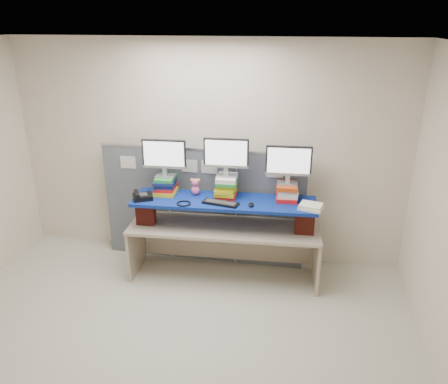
% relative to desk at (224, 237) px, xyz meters
% --- Properties ---
extents(room, '(5.00, 4.00, 2.80)m').
position_rel_desk_xyz_m(room, '(-0.35, -1.41, 0.85)').
color(room, beige).
rests_on(room, ground).
extents(cubicle_partition, '(2.60, 0.06, 1.53)m').
position_rel_desk_xyz_m(cubicle_partition, '(-0.35, 0.37, 0.22)').
color(cubicle_partition, '#4B5058').
rests_on(cubicle_partition, ground).
extents(desk, '(2.29, 0.78, 0.69)m').
position_rel_desk_xyz_m(desk, '(0.00, 0.00, 0.00)').
color(desk, tan).
rests_on(desk, ground).
extents(brick_pier_left, '(0.23, 0.13, 0.30)m').
position_rel_desk_xyz_m(brick_pier_left, '(-0.93, -0.10, 0.29)').
color(brick_pier_left, maroon).
rests_on(brick_pier_left, desk).
extents(brick_pier_right, '(0.23, 0.13, 0.30)m').
position_rel_desk_xyz_m(brick_pier_right, '(0.94, 0.00, 0.29)').
color(brick_pier_right, maroon).
rests_on(brick_pier_right, desk).
extents(blue_board, '(2.16, 0.65, 0.04)m').
position_rel_desk_xyz_m(blue_board, '(-0.00, 0.00, 0.46)').
color(blue_board, navy).
rests_on(blue_board, brick_pier_left).
extents(book_stack_left, '(0.27, 0.32, 0.21)m').
position_rel_desk_xyz_m(book_stack_left, '(-0.73, 0.08, 0.58)').
color(book_stack_left, gold).
rests_on(book_stack_left, blue_board).
extents(book_stack_center, '(0.26, 0.32, 0.25)m').
position_rel_desk_xyz_m(book_stack_center, '(0.01, 0.12, 0.61)').
color(book_stack_center, red).
rests_on(book_stack_center, blue_board).
extents(book_stack_right, '(0.26, 0.31, 0.19)m').
position_rel_desk_xyz_m(book_stack_right, '(0.72, 0.16, 0.57)').
color(book_stack_right, red).
rests_on(book_stack_right, blue_board).
extents(monitor_left, '(0.52, 0.16, 0.45)m').
position_rel_desk_xyz_m(monitor_left, '(-0.73, 0.08, 0.95)').
color(monitor_left, '#9A9B9F').
rests_on(monitor_left, book_stack_left).
extents(monitor_center, '(0.52, 0.16, 0.45)m').
position_rel_desk_xyz_m(monitor_center, '(0.00, 0.12, 0.99)').
color(monitor_center, '#9A9B9F').
rests_on(monitor_center, book_stack_center).
extents(monitor_right, '(0.52, 0.16, 0.45)m').
position_rel_desk_xyz_m(monitor_right, '(0.71, 0.16, 0.92)').
color(monitor_right, '#9A9B9F').
rests_on(monitor_right, book_stack_right).
extents(keyboard, '(0.43, 0.21, 0.03)m').
position_rel_desk_xyz_m(keyboard, '(-0.02, -0.12, 0.49)').
color(keyboard, black).
rests_on(keyboard, blue_board).
extents(mouse, '(0.10, 0.12, 0.03)m').
position_rel_desk_xyz_m(mouse, '(0.33, -0.11, 0.49)').
color(mouse, black).
rests_on(mouse, blue_board).
extents(desk_phone, '(0.28, 0.27, 0.09)m').
position_rel_desk_xyz_m(desk_phone, '(-0.95, -0.15, 0.51)').
color(desk_phone, black).
rests_on(desk_phone, blue_board).
extents(headset, '(0.21, 0.21, 0.02)m').
position_rel_desk_xyz_m(headset, '(-0.43, -0.20, 0.49)').
color(headset, black).
rests_on(headset, blue_board).
extents(plush_toy, '(0.12, 0.09, 0.21)m').
position_rel_desk_xyz_m(plush_toy, '(-0.36, 0.10, 0.58)').
color(plush_toy, '#ED5A99').
rests_on(plush_toy, blue_board).
extents(binder_stack, '(0.29, 0.25, 0.06)m').
position_rel_desk_xyz_m(binder_stack, '(0.99, -0.07, 0.51)').
color(binder_stack, white).
rests_on(binder_stack, blue_board).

